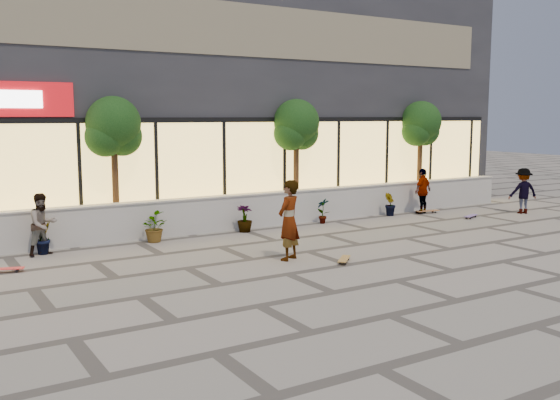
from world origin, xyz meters
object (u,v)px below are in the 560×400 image
tree_mideast (296,128)px  tree_east (421,126)px  skater_right_near (423,191)px  skateboard_center (344,259)px  tree_midwest (114,130)px  skateboard_right_near (428,211)px  skater_center (289,220)px  skateboard_left (5,269)px  skater_left (43,224)px  skateboard_right_far (471,216)px  skater_right_far (523,191)px

tree_mideast → tree_east: size_ratio=1.00×
skater_right_near → skateboard_center: bearing=17.7°
tree_mideast → skater_right_near: 5.05m
tree_midwest → skateboard_right_near: (10.50, -1.50, -2.90)m
skater_center → skateboard_left: 6.35m
skater_center → tree_east: bearing=-179.8°
skater_left → skateboard_right_far: (13.23, -1.59, -0.68)m
tree_mideast → skater_left: (-8.23, -1.40, -2.22)m
skateboard_center → skater_left: bearing=99.1°
tree_midwest → skateboard_left: size_ratio=4.98×
skater_right_near → skateboard_right_far: skater_right_near is taller
skater_left → skater_right_near: size_ratio=0.97×
skater_center → skateboard_center: bearing=109.1°
skater_left → skater_right_far: size_ratio=0.97×
tree_mideast → skateboard_right_near: tree_mideast is taller
skater_left → skateboard_right_far: bearing=-28.9°
tree_mideast → skateboard_right_far: size_ratio=4.98×
skater_left → tree_east: bearing=-16.2°
skater_right_near → skateboard_right_far: (0.67, -1.59, -0.71)m
skater_center → skater_right_near: (7.73, 3.54, -0.16)m
tree_east → skateboard_left: size_ratio=4.98×
tree_east → skateboard_right_far: 4.20m
tree_midwest → skateboard_center: tree_midwest is taller
skater_center → skateboard_left: bearing=-49.3°
tree_midwest → skater_right_near: size_ratio=2.49×
skater_center → skateboard_center: 1.57m
skater_right_far → skateboard_right_far: skater_right_far is taller
tree_mideast → skater_right_near: size_ratio=2.49×
tree_east → skater_right_far: 4.29m
skater_right_far → skateboard_right_near: (-2.80, 1.72, -0.70)m
skateboard_left → skateboard_right_near: (13.79, 1.23, 0.01)m
tree_midwest → tree_east: bearing=0.0°
tree_east → skater_left: tree_east is taller
skateboard_center → skateboard_left: skateboard_left is taller
skater_center → skater_right_near: bearing=175.7°
tree_midwest → tree_mideast: same height
skateboard_center → skateboard_right_near: size_ratio=0.77×
tree_mideast → tree_east: 5.50m
skater_center → skater_left: (-4.83, 3.54, -0.19)m
tree_mideast → tree_east: bearing=0.0°
skater_center → skater_right_far: bearing=160.3°
tree_east → skater_left: size_ratio=2.57×
skater_center → skater_right_near: size_ratio=1.21×
tree_mideast → skateboard_right_near: bearing=-18.4°
skater_center → skater_right_far: size_ratio=1.20×
skater_right_far → skateboard_right_far: 2.42m
tree_east → skater_right_near: size_ratio=2.49×
skateboard_left → skateboard_right_near: size_ratio=0.90×
skateboard_center → skateboard_left: (-6.87, 3.08, 0.00)m
tree_midwest → skateboard_center: size_ratio=5.81×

